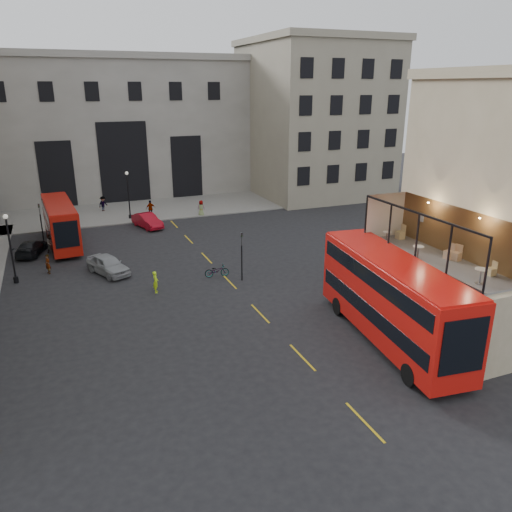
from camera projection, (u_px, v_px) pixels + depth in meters
name	position (u px, v px, depth m)	size (l,w,h in m)	color
ground	(334.00, 351.00, 28.05)	(140.00, 140.00, 0.00)	black
host_building_main	(489.00, 200.00, 29.10)	(7.26, 11.40, 15.10)	#BEAF8F
host_frontage	(431.00, 296.00, 29.65)	(3.00, 11.00, 4.50)	#BEAF8F
cafe_floor	(435.00, 260.00, 28.91)	(3.00, 10.00, 0.10)	slate
gateway	(116.00, 124.00, 65.26)	(35.00, 10.60, 18.00)	#A09C95
building_right	(314.00, 115.00, 66.86)	(16.60, 18.60, 20.00)	gray
pavement_far	(125.00, 211.00, 59.17)	(40.00, 12.00, 0.12)	slate
traffic_light_near	(242.00, 250.00, 37.42)	(0.16, 0.20, 3.80)	black
traffic_light_far	(41.00, 218.00, 46.42)	(0.16, 0.20, 3.80)	black
street_lamp_a	(11.00, 253.00, 36.95)	(0.36, 0.36, 5.33)	black
street_lamp_b	(129.00, 198.00, 54.91)	(0.36, 0.36, 5.33)	black
bus_near	(391.00, 296.00, 28.27)	(4.29, 12.81, 5.01)	red
bus_far	(60.00, 222.00, 45.80)	(2.98, 10.36, 4.08)	#AC150B
car_a	(108.00, 265.00, 39.30)	(1.79, 4.46, 1.52)	#969A9E
car_b	(147.00, 221.00, 52.20)	(1.56, 4.47, 1.47)	#A40A19
car_c	(31.00, 248.00, 43.85)	(1.79, 4.40, 1.28)	black
bicycle	(217.00, 271.00, 38.77)	(0.66, 1.89, 0.99)	gray
cyclist	(156.00, 282.00, 35.72)	(0.58, 0.38, 1.60)	#C9FF1A
pedestrian_a	(51.00, 243.00, 44.21)	(0.85, 0.66, 1.75)	gray
pedestrian_b	(103.00, 204.00, 58.58)	(1.21, 0.70, 1.88)	gray
pedestrian_c	(151.00, 208.00, 56.57)	(1.09, 0.45, 1.86)	gray
pedestrian_d	(201.00, 208.00, 56.84)	(0.88, 0.57, 1.80)	gray
pedestrian_e	(48.00, 264.00, 39.32)	(0.57, 0.38, 1.57)	gray
cafe_table_near	(481.00, 274.00, 25.15)	(0.64, 0.64, 0.80)	beige
cafe_table_mid	(418.00, 250.00, 28.75)	(0.63, 0.63, 0.78)	beige
cafe_table_far	(387.00, 235.00, 31.95)	(0.54, 0.54, 0.67)	beige
cafe_chair_a	(492.00, 271.00, 26.35)	(0.41, 0.41, 0.77)	tan
cafe_chair_b	(456.00, 256.00, 28.62)	(0.55, 0.55, 0.92)	tan
cafe_chair_c	(449.00, 254.00, 28.86)	(0.51, 0.51, 0.92)	tan
cafe_chair_d	(400.00, 235.00, 32.63)	(0.50, 0.50, 0.96)	tan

